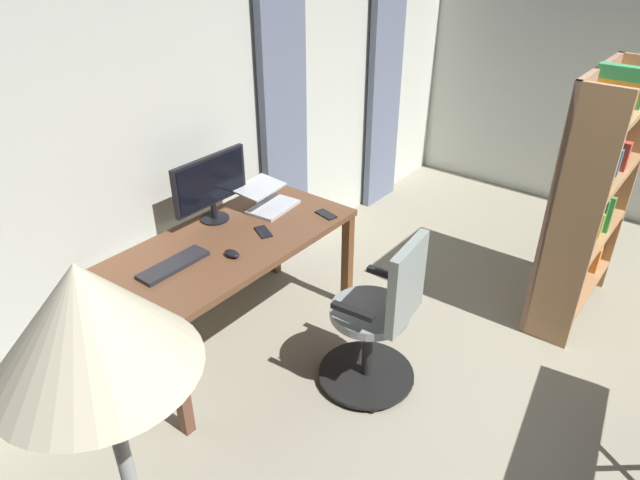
{
  "coord_description": "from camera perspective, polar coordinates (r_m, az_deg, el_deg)",
  "views": [
    {
      "loc": [
        2.54,
        -0.26,
        2.38
      ],
      "look_at": [
        0.54,
        -1.83,
        0.9
      ],
      "focal_mm": 31.52,
      "sensor_mm": 36.0,
      "label": 1
    }
  ],
  "objects": [
    {
      "name": "back_room_partition",
      "position": [
        3.85,
        -8.46,
        13.45
      ],
      "size": [
        5.48,
        0.1,
        2.58
      ],
      "primitive_type": "cube",
      "color": "silver",
      "rests_on": "ground"
    },
    {
      "name": "curtain_left_panel",
      "position": [
        5.09,
        6.67,
        16.17
      ],
      "size": [
        0.45,
        0.06,
        2.33
      ],
      "primitive_type": "cube",
      "color": "slate",
      "rests_on": "ground"
    },
    {
      "name": "curtain_right_panel",
      "position": [
        4.05,
        -3.7,
        12.66
      ],
      "size": [
        0.43,
        0.06,
        2.33
      ],
      "primitive_type": "cube",
      "color": "slate",
      "rests_on": "ground"
    },
    {
      "name": "desk",
      "position": [
        3.37,
        -8.91,
        -1.11
      ],
      "size": [
        1.52,
        0.75,
        0.73
      ],
      "color": "brown",
      "rests_on": "ground"
    },
    {
      "name": "office_chair",
      "position": [
        3.12,
        6.06,
        -8.29
      ],
      "size": [
        0.56,
        0.56,
        0.98
      ],
      "rotation": [
        0.0,
        0.0,
        3.25
      ],
      "color": "black",
      "rests_on": "ground"
    },
    {
      "name": "computer_monitor",
      "position": [
        3.45,
        -11.04,
        5.64
      ],
      "size": [
        0.55,
        0.18,
        0.41
      ],
      "color": "black",
      "rests_on": "desk"
    },
    {
      "name": "computer_keyboard",
      "position": [
        3.12,
        -14.65,
        -2.46
      ],
      "size": [
        0.41,
        0.12,
        0.02
      ],
      "primitive_type": "cube",
      "color": "#232328",
      "rests_on": "desk"
    },
    {
      "name": "laptop",
      "position": [
        3.64,
        -5.3,
        4.09
      ],
      "size": [
        0.35,
        0.34,
        0.14
      ],
      "rotation": [
        0.0,
        0.0,
        0.1
      ],
      "color": "#B7BCC1",
      "rests_on": "desk"
    },
    {
      "name": "computer_mouse",
      "position": [
        3.14,
        -8.93,
        -1.38
      ],
      "size": [
        0.06,
        0.1,
        0.04
      ],
      "primitive_type": "ellipsoid",
      "color": "black",
      "rests_on": "desk"
    },
    {
      "name": "cell_phone_face_up",
      "position": [
        3.54,
        0.61,
        2.61
      ],
      "size": [
        0.1,
        0.16,
        0.01
      ],
      "primitive_type": "cube",
      "rotation": [
        0.0,
        0.0,
        -0.22
      ],
      "color": "black",
      "rests_on": "desk"
    },
    {
      "name": "cell_phone_by_monitor",
      "position": [
        3.36,
        -5.78,
        0.83
      ],
      "size": [
        0.13,
        0.16,
        0.01
      ],
      "primitive_type": "cube",
      "rotation": [
        0.0,
        0.0,
        -0.46
      ],
      "color": "black",
      "rests_on": "desk"
    },
    {
      "name": "bookshelf",
      "position": [
        3.9,
        25.28,
        4.12
      ],
      "size": [
        0.9,
        0.3,
        1.67
      ],
      "color": "#AC8056",
      "rests_on": "ground"
    },
    {
      "name": "floor_lamp",
      "position": [
        1.09,
        -20.9,
        -14.01
      ],
      "size": [
        0.36,
        0.36,
        1.92
      ],
      "color": "black",
      "rests_on": "ground"
    }
  ]
}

